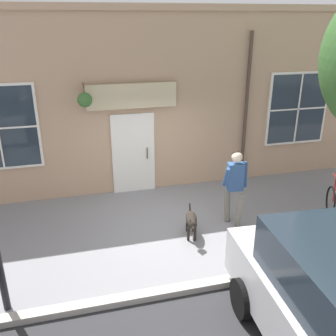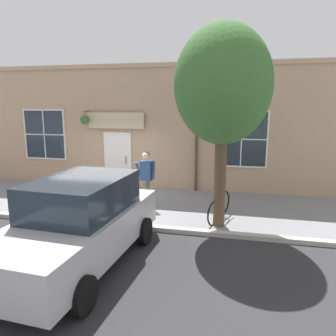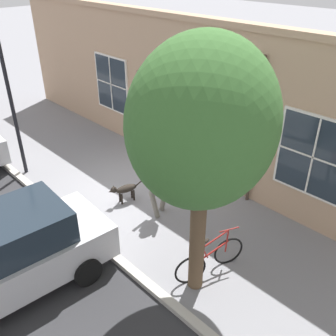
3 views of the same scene
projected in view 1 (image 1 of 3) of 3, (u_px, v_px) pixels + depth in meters
ground_plane at (167, 230)px, 8.17m from camera, size 90.00×90.00×0.00m
storefront_facade at (144, 103)px, 9.41m from camera, size 0.95×18.00×4.62m
pedestrian_walking at (235, 181)px, 8.04m from camera, size 0.75×0.60×1.74m
dog_on_leash at (192, 221)px, 7.75m from camera, size 1.00×0.37×0.60m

